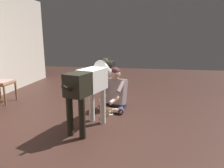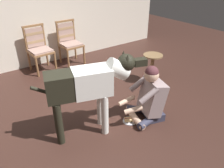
{
  "view_description": "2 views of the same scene",
  "coord_description": "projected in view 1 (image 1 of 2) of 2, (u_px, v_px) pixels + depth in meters",
  "views": [
    {
      "loc": [
        -3.17,
        -0.95,
        1.48
      ],
      "look_at": [
        0.63,
        -0.32,
        0.58
      ],
      "focal_mm": 33.08,
      "sensor_mm": 36.0,
      "label": 1
    },
    {
      "loc": [
        -1.23,
        -2.25,
        2.12
      ],
      "look_at": [
        0.34,
        -0.09,
        0.64
      ],
      "focal_mm": 35.28,
      "sensor_mm": 36.0,
      "label": 2
    }
  ],
  "objects": [
    {
      "name": "round_side_table",
      "position": [
        88.0,
        82.0,
        5.19
      ],
      "size": [
        0.37,
        0.37,
        0.57
      ],
      "color": "olive",
      "rests_on": "ground"
    },
    {
      "name": "hot_dog_on_plate",
      "position": [
        108.0,
        113.0,
        4.01
      ],
      "size": [
        0.21,
        0.21,
        0.06
      ],
      "color": "silver",
      "rests_on": "ground"
    },
    {
      "name": "ground_plane",
      "position": [
        88.0,
        124.0,
        3.53
      ],
      "size": [
        12.91,
        12.91,
        0.0
      ],
      "primitive_type": "plane",
      "color": "#38211B"
    },
    {
      "name": "person_sitting_on_floor",
      "position": [
        115.0,
        92.0,
        4.19
      ],
      "size": [
        0.72,
        0.59,
        0.87
      ],
      "color": "#35364B",
      "rests_on": "ground"
    },
    {
      "name": "large_dog",
      "position": [
        91.0,
        83.0,
        3.32
      ],
      "size": [
        1.46,
        0.58,
        1.12
      ],
      "color": "white",
      "rests_on": "ground"
    }
  ]
}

